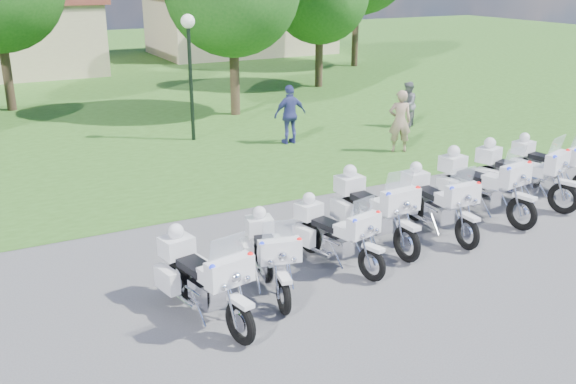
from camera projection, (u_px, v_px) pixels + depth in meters
name	position (u px, v px, depth m)	size (l,w,h in m)	color
ground	(339.00, 250.00, 12.78)	(100.00, 100.00, 0.00)	#505055
grass_lawn	(80.00, 70.00, 35.37)	(100.00, 48.00, 0.01)	#325B1C
motorcycle_0	(202.00, 277.00, 10.14)	(1.13, 2.45, 1.66)	black
motorcycle_1	(269.00, 253.00, 11.12)	(1.05, 2.26, 1.53)	black
motorcycle_2	(334.00, 233.00, 12.01)	(1.08, 2.22, 1.52)	black
motorcycle_3	(373.00, 208.00, 12.96)	(0.92, 2.61, 1.75)	black
motorcycle_4	(436.00, 201.00, 13.49)	(0.83, 2.44, 1.64)	black
motorcycle_5	(481.00, 184.00, 14.39)	(1.12, 2.63, 1.78)	black
motorcycle_6	(519.00, 173.00, 15.20)	(1.38, 2.54, 1.77)	black
motorcycle_7	(548.00, 163.00, 16.14)	(1.04, 2.39, 1.61)	black
lamp_post	(189.00, 46.00, 20.01)	(0.44, 0.44, 4.00)	black
building_east	(241.00, 21.00, 42.01)	(11.44, 7.28, 4.10)	tan
bystander_a	(400.00, 121.00, 19.37)	(0.69, 0.45, 1.89)	tan
bystander_b	(407.00, 105.00, 22.47)	(0.77, 0.60, 1.59)	slate
bystander_c	(290.00, 115.00, 20.29)	(1.10, 0.46, 1.87)	#383E88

